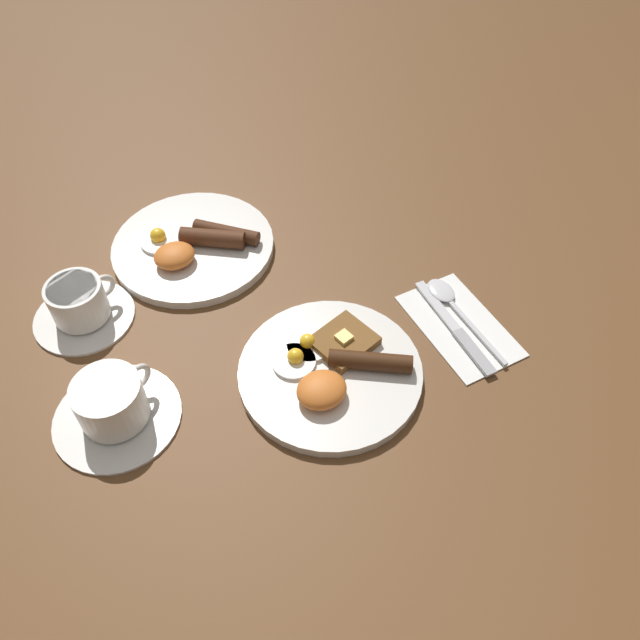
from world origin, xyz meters
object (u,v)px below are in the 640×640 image
teacup_near (113,405)px  spoon (448,298)px  breakfast_plate_far (194,246)px  knife (458,331)px  teacup_far (80,305)px  breakfast_plate_near (331,370)px

teacup_near → spoon: bearing=-2.7°
breakfast_plate_far → teacup_near: 0.33m
knife → spoon: (0.02, 0.06, 0.00)m
breakfast_plate_far → knife: 0.45m
breakfast_plate_far → teacup_far: bearing=-161.7°
spoon → teacup_far: bearing=65.6°
breakfast_plate_near → spoon: 0.23m
knife → spoon: spoon is taller
breakfast_plate_near → teacup_near: (-0.28, 0.07, 0.02)m
breakfast_plate_far → teacup_far: size_ratio=1.78×
teacup_near → teacup_far: (0.00, 0.20, -0.00)m
breakfast_plate_far → spoon: bearing=-42.5°
breakfast_plate_far → teacup_far: 0.21m
breakfast_plate_near → knife: (0.20, -0.02, -0.01)m
teacup_far → spoon: size_ratio=0.81×
breakfast_plate_near → breakfast_plate_far: 0.34m
breakfast_plate_far → teacup_far: teacup_far is taller
breakfast_plate_near → breakfast_plate_far: size_ratio=0.96×
teacup_far → knife: (0.48, -0.28, -0.02)m
teacup_near → knife: size_ratio=0.86×
spoon → breakfast_plate_far: bearing=46.5°
breakfast_plate_far → knife: bearing=-50.1°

